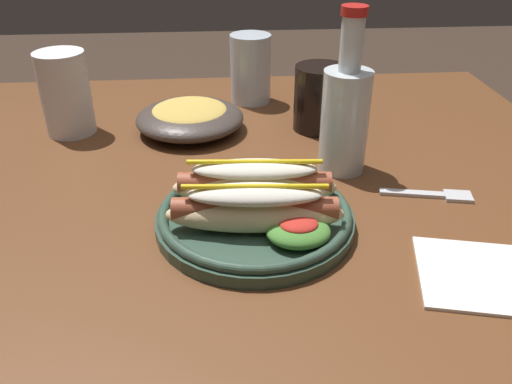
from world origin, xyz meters
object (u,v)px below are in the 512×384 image
at_px(napkin, 484,276).
at_px(hot_dog_plate, 260,208).
at_px(side_bowl, 192,117).
at_px(extra_cup, 68,93).
at_px(water_cup, 253,69).
at_px(fork, 436,195).
at_px(soda_cup, 322,98).
at_px(glass_bottle, 349,115).

bearing_deg(napkin, hot_dog_plate, 153.75).
bearing_deg(side_bowl, extra_cup, 177.21).
bearing_deg(water_cup, side_bowl, -129.53).
bearing_deg(fork, soda_cup, 126.97).
bearing_deg(glass_bottle, fork, -38.53).
height_order(hot_dog_plate, fork, hot_dog_plate).
bearing_deg(side_bowl, soda_cup, -1.73).
xyz_separation_m(hot_dog_plate, soda_cup, (0.13, 0.29, 0.03)).
height_order(water_cup, side_bowl, water_cup).
bearing_deg(hot_dog_plate, napkin, -26.25).
relative_size(water_cup, side_bowl, 0.70).
relative_size(soda_cup, water_cup, 0.86).
height_order(hot_dog_plate, extra_cup, extra_cup).
relative_size(glass_bottle, side_bowl, 1.28).
xyz_separation_m(fork, soda_cup, (-0.11, 0.24, 0.05)).
xyz_separation_m(fork, extra_cup, (-0.53, 0.25, 0.06)).
relative_size(glass_bottle, napkin, 1.76).
distance_m(fork, soda_cup, 0.27).
height_order(soda_cup, napkin, soda_cup).
distance_m(extra_cup, napkin, 0.67).
bearing_deg(fork, side_bowl, 154.87).
bearing_deg(glass_bottle, hot_dog_plate, -134.03).
height_order(glass_bottle, napkin, glass_bottle).
bearing_deg(soda_cup, side_bowl, 178.27).
distance_m(hot_dog_plate, extra_cup, 0.42).
height_order(soda_cup, side_bowl, soda_cup).
bearing_deg(glass_bottle, side_bowl, 144.46).
relative_size(fork, extra_cup, 0.90).
bearing_deg(glass_bottle, extra_cup, 158.13).
bearing_deg(extra_cup, glass_bottle, -21.87).
bearing_deg(hot_dog_plate, fork, 12.67).
relative_size(soda_cup, extra_cup, 0.80).
height_order(hot_dog_plate, water_cup, water_cup).
bearing_deg(side_bowl, hot_dog_plate, -73.45).
bearing_deg(extra_cup, side_bowl, -2.79).
distance_m(soda_cup, water_cup, 0.18).
distance_m(water_cup, napkin, 0.59).
bearing_deg(side_bowl, fork, -36.53).
height_order(fork, napkin, same).
xyz_separation_m(soda_cup, extra_cup, (-0.41, 0.02, 0.01)).
bearing_deg(hot_dog_plate, water_cup, 87.08).
bearing_deg(glass_bottle, water_cup, 110.94).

